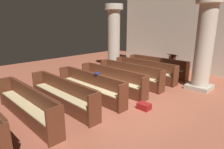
# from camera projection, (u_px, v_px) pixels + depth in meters

# --- Properties ---
(ground_plane) EXTENTS (19.20, 19.20, 0.00)m
(ground_plane) POSITION_uv_depth(u_px,v_px,m) (124.00, 102.00, 6.69)
(ground_plane) COLOR #AD5B42
(back_wall) EXTENTS (10.00, 0.16, 4.50)m
(back_wall) POSITION_uv_depth(u_px,v_px,m) (198.00, 32.00, 10.29)
(back_wall) COLOR beige
(back_wall) RESTS_ON ground
(pew_row_0) EXTENTS (3.35, 0.47, 0.92)m
(pew_row_0) POSITION_uv_depth(u_px,v_px,m) (157.00, 66.00, 10.14)
(pew_row_0) COLOR brown
(pew_row_0) RESTS_ON ground
(pew_row_1) EXTENTS (3.35, 0.46, 0.92)m
(pew_row_1) POSITION_uv_depth(u_px,v_px,m) (145.00, 70.00, 9.35)
(pew_row_1) COLOR brown
(pew_row_1) RESTS_ON ground
(pew_row_2) EXTENTS (3.35, 0.47, 0.92)m
(pew_row_2) POSITION_uv_depth(u_px,v_px,m) (130.00, 74.00, 8.56)
(pew_row_2) COLOR brown
(pew_row_2) RESTS_ON ground
(pew_row_3) EXTENTS (3.35, 0.46, 0.92)m
(pew_row_3) POSITION_uv_depth(u_px,v_px,m) (112.00, 79.00, 7.77)
(pew_row_3) COLOR brown
(pew_row_3) RESTS_ON ground
(pew_row_4) EXTENTS (3.35, 0.46, 0.92)m
(pew_row_4) POSITION_uv_depth(u_px,v_px,m) (90.00, 85.00, 6.97)
(pew_row_4) COLOR brown
(pew_row_4) RESTS_ON ground
(pew_row_5) EXTENTS (3.35, 0.47, 0.92)m
(pew_row_5) POSITION_uv_depth(u_px,v_px,m) (62.00, 93.00, 6.18)
(pew_row_5) COLOR brown
(pew_row_5) RESTS_ON ground
(pew_row_6) EXTENTS (3.35, 0.46, 0.92)m
(pew_row_6) POSITION_uv_depth(u_px,v_px,m) (27.00, 104.00, 5.39)
(pew_row_6) COLOR brown
(pew_row_6) RESTS_ON ground
(pillar_aisle_side) EXTENTS (1.01, 1.01, 3.72)m
(pillar_aisle_side) POSITION_uv_depth(u_px,v_px,m) (205.00, 43.00, 7.57)
(pillar_aisle_side) COLOR #B6AD9A
(pillar_aisle_side) RESTS_ON ground
(pillar_far_side) EXTENTS (1.01, 1.01, 3.72)m
(pillar_far_side) POSITION_uv_depth(u_px,v_px,m) (114.00, 37.00, 10.89)
(pillar_far_side) COLOR #B6AD9A
(pillar_far_side) RESTS_ON ground
(lectern) EXTENTS (0.48, 0.45, 1.08)m
(lectern) POSITION_uv_depth(u_px,v_px,m) (172.00, 65.00, 10.52)
(lectern) COLOR #411E13
(lectern) RESTS_ON ground
(hymn_book) EXTENTS (0.15, 0.21, 0.04)m
(hymn_book) POSITION_uv_depth(u_px,v_px,m) (98.00, 74.00, 6.83)
(hymn_book) COLOR navy
(hymn_book) RESTS_ON pew_row_4
(kneeler_box_red) EXTENTS (0.40, 0.31, 0.20)m
(kneeler_box_red) POSITION_uv_depth(u_px,v_px,m) (144.00, 106.00, 6.12)
(kneeler_box_red) COLOR maroon
(kneeler_box_red) RESTS_ON ground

